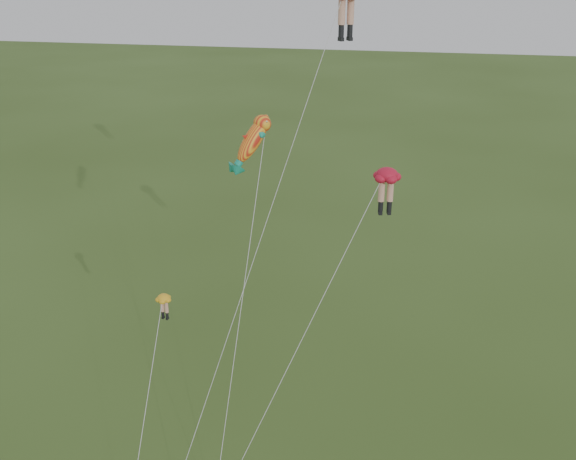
# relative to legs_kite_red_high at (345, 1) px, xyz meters

# --- Properties ---
(legs_kite_red_high) EXTENTS (7.31, 14.82, 22.43)m
(legs_kite_red_high) POSITION_rel_legs_kite_red_high_xyz_m (0.00, 0.00, 0.00)
(legs_kite_red_high) COLOR red
(legs_kite_red_high) RESTS_ON ground
(legs_kite_red_mid) EXTENTS (7.50, 9.15, 14.59)m
(legs_kite_red_mid) POSITION_rel_legs_kite_red_high_xyz_m (2.80, -6.45, -7.73)
(legs_kite_red_mid) COLOR red
(legs_kite_red_mid) RESTS_ON ground
(legs_kite_yellow) EXTENTS (0.97, 7.64, 8.49)m
(legs_kite_yellow) POSITION_rel_legs_kite_red_high_xyz_m (-7.43, -10.07, -13.95)
(legs_kite_yellow) COLOR gold
(legs_kite_yellow) RESTS_ON ground
(fish_kite) EXTENTS (2.27, 8.69, 17.10)m
(fish_kite) POSITION_rel_legs_kite_red_high_xyz_m (-3.41, -6.88, -5.85)
(fish_kite) COLOR #FBAB1F
(fish_kite) RESTS_ON ground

